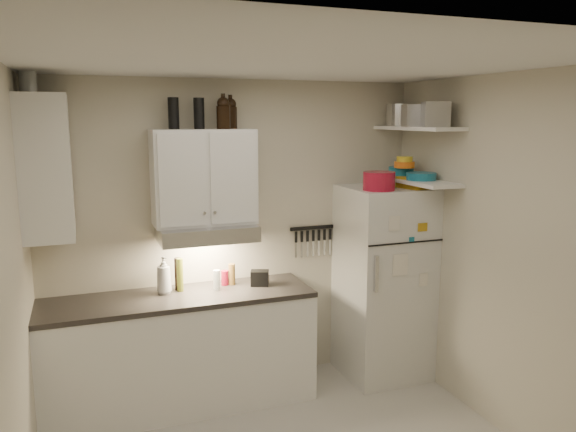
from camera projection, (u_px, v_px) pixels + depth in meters
name	position (u px, v px, depth m)	size (l,w,h in m)	color
ceiling	(302.00, 60.00, 3.17)	(3.20, 3.00, 0.02)	silver
back_wall	(236.00, 235.00, 4.79)	(3.20, 0.02, 2.60)	beige
left_wall	(6.00, 316.00, 2.84)	(0.02, 3.00, 2.60)	beige
right_wall	(513.00, 260.00, 3.95)	(0.02, 3.00, 2.60)	beige
base_cabinet	(181.00, 353.00, 4.46)	(2.10, 0.60, 0.88)	white
countertop	(179.00, 298.00, 4.38)	(2.10, 0.62, 0.04)	#2E2A27
upper_cabinet	(204.00, 177.00, 4.43)	(0.80, 0.33, 0.75)	white
side_cabinet	(46.00, 167.00, 3.89)	(0.33, 0.55, 1.00)	white
range_hood	(207.00, 232.00, 4.45)	(0.76, 0.46, 0.12)	silver
fridge	(383.00, 282.00, 4.97)	(0.70, 0.68, 1.70)	silver
shelf_hi	(417.00, 128.00, 4.68)	(0.30, 0.95, 0.03)	white
shelf_lo	(415.00, 181.00, 4.76)	(0.30, 0.95, 0.03)	white
knife_strip	(312.00, 228.00, 5.00)	(0.42, 0.02, 0.03)	black
dutch_oven	(379.00, 181.00, 4.59)	(0.26, 0.26, 0.15)	maroon
book_stack	(415.00, 183.00, 4.75)	(0.22, 0.27, 0.09)	#B48616
spice_jar	(391.00, 181.00, 4.76)	(0.07, 0.07, 0.11)	silver
stock_pot	(401.00, 115.00, 4.95)	(0.27, 0.27, 0.19)	silver
tin_a	(415.00, 116.00, 4.59)	(0.18, 0.16, 0.18)	#AAAAAD
tin_b	(435.00, 114.00, 4.41)	(0.20, 0.20, 0.20)	#AAAAAD
bowl_teal	(401.00, 172.00, 4.92)	(0.22, 0.22, 0.09)	#176681
bowl_orange	(404.00, 165.00, 4.82)	(0.18, 0.18, 0.05)	orange
bowl_yellow	(405.00, 159.00, 4.81)	(0.14, 0.14, 0.04)	yellow
plates	(421.00, 176.00, 4.67)	(0.25, 0.25, 0.06)	#176681
growler_a	(223.00, 113.00, 4.33)	(0.11, 0.11, 0.25)	black
growler_b	(231.00, 113.00, 4.49)	(0.10, 0.10, 0.25)	black
thermos_a	(199.00, 113.00, 4.34)	(0.08, 0.08, 0.24)	black
thermos_b	(174.00, 113.00, 4.30)	(0.08, 0.08, 0.24)	black
side_jar	(28.00, 82.00, 3.83)	(0.12, 0.12, 0.15)	silver
soap_bottle	(164.00, 273.00, 4.40)	(0.13, 0.13, 0.34)	white
pepper_mill	(232.00, 274.00, 4.64)	(0.05, 0.05, 0.18)	brown
oil_bottle	(180.00, 275.00, 4.46)	(0.05, 0.05, 0.27)	#616719
vinegar_bottle	(178.00, 274.00, 4.50)	(0.05, 0.05, 0.26)	black
clear_bottle	(217.00, 280.00, 4.51)	(0.05, 0.05, 0.16)	silver
red_jar	(225.00, 278.00, 4.64)	(0.06, 0.06, 0.12)	maroon
caddy	(260.00, 278.00, 4.63)	(0.15, 0.10, 0.13)	black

